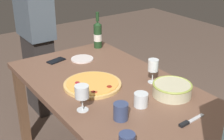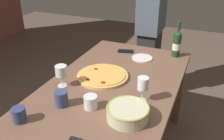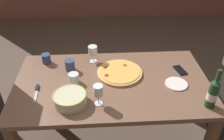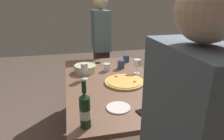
# 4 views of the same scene
# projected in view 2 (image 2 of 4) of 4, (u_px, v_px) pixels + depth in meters

# --- Properties ---
(dining_table) EXTENTS (1.60, 0.90, 0.75)m
(dining_table) POSITION_uv_depth(u_px,v_px,m) (112.00, 95.00, 1.81)
(dining_table) COLOR brown
(dining_table) RESTS_ON ground
(pizza) EXTENTS (0.39, 0.39, 0.03)m
(pizza) POSITION_uv_depth(u_px,v_px,m) (103.00, 76.00, 1.86)
(pizza) COLOR #E3B466
(pizza) RESTS_ON dining_table
(serving_bowl) EXTENTS (0.25, 0.25, 0.08)m
(serving_bowl) POSITION_uv_depth(u_px,v_px,m) (128.00, 112.00, 1.40)
(serving_bowl) COLOR beige
(serving_bowl) RESTS_ON dining_table
(wine_bottle) EXTENTS (0.07, 0.07, 0.32)m
(wine_bottle) POSITION_uv_depth(u_px,v_px,m) (177.00, 43.00, 2.16)
(wine_bottle) COLOR #1D3C1E
(wine_bottle) RESTS_ON dining_table
(wine_glass_near_pizza) EXTENTS (0.08, 0.08, 0.16)m
(wine_glass_near_pizza) POSITION_uv_depth(u_px,v_px,m) (61.00, 71.00, 1.70)
(wine_glass_near_pizza) COLOR white
(wine_glass_near_pizza) RESTS_ON dining_table
(wine_glass_by_bottle) EXTENTS (0.07, 0.07, 0.17)m
(wine_glass_by_bottle) POSITION_uv_depth(u_px,v_px,m) (143.00, 85.00, 1.53)
(wine_glass_by_bottle) COLOR white
(wine_glass_by_bottle) RESTS_ON dining_table
(cup_amber) EXTENTS (0.08, 0.08, 0.10)m
(cup_amber) POSITION_uv_depth(u_px,v_px,m) (61.00, 98.00, 1.52)
(cup_amber) COLOR #36446D
(cup_amber) RESTS_ON dining_table
(cup_ceramic) EXTENTS (0.08, 0.08, 0.08)m
(cup_ceramic) POSITION_uv_depth(u_px,v_px,m) (91.00, 102.00, 1.50)
(cup_ceramic) COLOR white
(cup_ceramic) RESTS_ON dining_table
(cup_spare) EXTENTS (0.08, 0.08, 0.09)m
(cup_spare) POSITION_uv_depth(u_px,v_px,m) (19.00, 115.00, 1.38)
(cup_spare) COLOR navy
(cup_spare) RESTS_ON dining_table
(side_plate) EXTENTS (0.18, 0.18, 0.01)m
(side_plate) POSITION_uv_depth(u_px,v_px,m) (142.00, 58.00, 2.16)
(side_plate) COLOR white
(side_plate) RESTS_ON dining_table
(cell_phone) EXTENTS (0.10, 0.16, 0.01)m
(cell_phone) POSITION_uv_depth(u_px,v_px,m) (126.00, 51.00, 2.30)
(cell_phone) COLOR black
(cell_phone) RESTS_ON dining_table
(person_guest_left) EXTENTS (0.41, 0.24, 1.59)m
(person_guest_left) POSITION_uv_depth(u_px,v_px,m) (151.00, 29.00, 2.74)
(person_guest_left) COLOR #2F2B29
(person_guest_left) RESTS_ON ground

